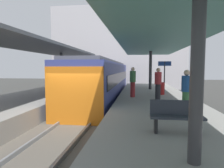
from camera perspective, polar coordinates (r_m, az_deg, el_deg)
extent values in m
plane|color=#383835|center=(9.33, -10.32, -12.41)|extent=(80.00, 80.00, 0.00)
cube|color=gray|center=(10.96, -29.82, -7.69)|extent=(4.40, 28.00, 1.00)
cube|color=gray|center=(8.84, 14.20, -10.08)|extent=(4.40, 28.00, 1.00)
cube|color=#59544C|center=(9.30, -10.33, -11.82)|extent=(3.20, 28.00, 0.20)
cube|color=slate|center=(9.50, -14.55, -10.48)|extent=(0.08, 28.00, 0.14)
cube|color=slate|center=(9.07, -5.93, -11.08)|extent=(0.08, 28.00, 0.14)
cube|color=#38428C|center=(16.30, -2.29, 0.86)|extent=(2.70, 15.58, 2.90)
cube|color=orange|center=(8.75, -11.01, -3.49)|extent=(2.65, 0.08, 2.60)
cube|color=black|center=(16.57, -6.97, 2.11)|extent=(0.04, 14.33, 0.76)
cube|color=black|center=(16.11, 2.52, 2.06)|extent=(0.04, 14.33, 0.76)
cube|color=#515156|center=(16.28, -2.30, 6.32)|extent=(2.16, 14.80, 0.20)
cylinder|color=#333335|center=(17.47, -14.61, 3.85)|extent=(0.24, 0.24, 3.05)
cube|color=#3D4247|center=(11.95, -26.40, 10.94)|extent=(4.18, 21.00, 0.16)
cylinder|color=#333335|center=(3.74, 23.60, 1.52)|extent=(0.24, 0.24, 3.09)
cylinder|color=#333335|center=(16.22, 11.18, 3.93)|extent=(0.24, 0.24, 3.09)
cube|color=slate|center=(10.05, 13.68, 12.80)|extent=(4.18, 21.00, 0.16)
cube|color=black|center=(5.48, 12.66, -11.61)|extent=(0.08, 0.32, 0.40)
cube|color=black|center=(5.69, 23.98, -11.31)|extent=(0.08, 0.32, 0.40)
cube|color=#2D333D|center=(5.50, 18.49, -9.21)|extent=(1.40, 0.40, 0.06)
cube|color=#2D333D|center=(5.63, 18.20, -6.50)|extent=(1.40, 0.06, 0.40)
cylinder|color=#262628|center=(14.30, 15.08, 1.98)|extent=(0.08, 0.08, 2.20)
cube|color=navy|center=(14.29, 15.16, 5.79)|extent=(0.90, 0.06, 0.32)
cylinder|color=maroon|center=(13.18, 14.19, -1.26)|extent=(0.44, 0.44, 0.80)
cylinder|color=#232328|center=(10.67, 13.27, -2.39)|extent=(0.28, 0.28, 0.88)
cylinder|color=maroon|center=(10.60, 13.35, 1.70)|extent=(0.36, 0.36, 0.64)
sphere|color=tan|center=(10.59, 13.40, 4.03)|extent=(0.22, 0.22, 0.22)
cylinder|color=maroon|center=(11.75, 6.07, -1.60)|extent=(0.28, 0.28, 0.90)
cylinder|color=#386B3D|center=(11.69, 6.10, 2.22)|extent=(0.36, 0.36, 0.66)
sphere|color=beige|center=(11.68, 6.12, 4.39)|extent=(0.22, 0.22, 0.22)
cylinder|color=#386B3D|center=(7.87, 20.81, -5.15)|extent=(0.28, 0.28, 0.85)
cylinder|color=navy|center=(7.78, 20.97, 0.10)|extent=(0.36, 0.36, 0.59)
sphere|color=beige|center=(7.76, 21.05, 3.10)|extent=(0.22, 0.22, 0.22)
cube|color=#B7B2B7|center=(28.75, 2.15, 10.18)|extent=(18.00, 6.00, 11.00)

